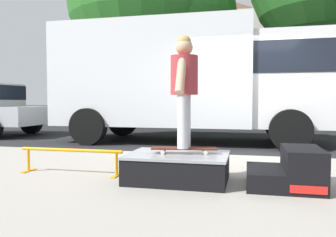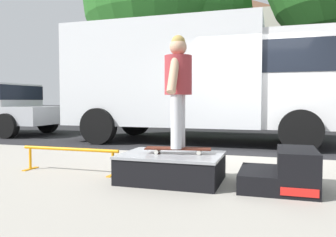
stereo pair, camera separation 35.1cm
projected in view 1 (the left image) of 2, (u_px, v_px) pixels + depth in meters
ground_plane at (244, 157)px, 6.43m from camera, size 140.00×140.00×0.00m
sidewalk_slab at (242, 199)px, 3.51m from camera, size 50.00×5.00×0.12m
skate_box at (178, 166)px, 4.03m from camera, size 1.18×0.87×0.33m
kicker_ramp at (291, 171)px, 3.73m from camera, size 0.80×0.80×0.44m
grind_rail at (71, 155)px, 4.43m from camera, size 1.43×0.28×0.33m
skateboard at (184, 149)px, 4.04m from camera, size 0.80×0.33×0.07m
skater_kid at (184, 82)px, 4.00m from camera, size 0.32×0.68×1.33m
box_truck at (192, 77)px, 8.80m from camera, size 6.91×2.63×3.05m
street_tree_neighbour at (153, 4)px, 13.82m from camera, size 6.87×6.25×8.33m
house_behind at (192, 53)px, 22.42m from camera, size 9.54×8.23×8.40m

